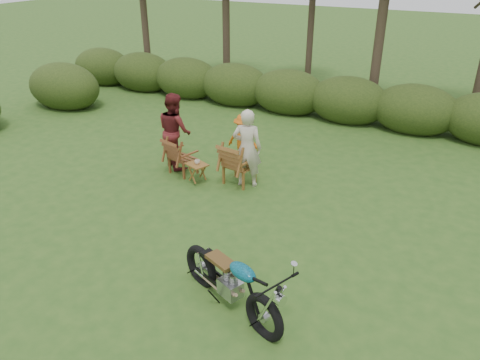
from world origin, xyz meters
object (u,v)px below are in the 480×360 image
at_px(motorcycle, 231,305).
at_px(adult_b, 177,165).
at_px(lawn_chair_left, 184,173).
at_px(cup, 197,162).
at_px(adult_a, 247,185).
at_px(side_table, 197,173).
at_px(child, 243,164).
at_px(lawn_chair_right, 239,183).

distance_m(motorcycle, adult_b, 5.34).
xyz_separation_m(lawn_chair_left, cup, (0.59, -0.28, 0.53)).
height_order(adult_a, adult_b, adult_b).
bearing_deg(lawn_chair_left, adult_b, -22.23).
bearing_deg(motorcycle, cup, 151.42).
bearing_deg(side_table, cup, 55.84).
relative_size(cup, child, 0.09).
distance_m(adult_b, child, 1.66).
xyz_separation_m(lawn_chair_right, cup, (-0.86, -0.43, 0.53)).
height_order(cup, adult_a, adult_a).
bearing_deg(side_table, motorcycle, -51.18).
relative_size(adult_b, child, 1.42).
bearing_deg(lawn_chair_left, child, -117.61).
height_order(cup, adult_b, adult_b).
xyz_separation_m(lawn_chair_right, child, (-0.41, 0.99, 0.00)).
bearing_deg(adult_b, lawn_chair_right, -153.59).
bearing_deg(lawn_chair_right, child, -58.86).
bearing_deg(cup, side_table, -124.16).
relative_size(lawn_chair_right, adult_b, 0.55).
relative_size(motorcycle, adult_a, 1.16).
relative_size(lawn_chair_right, child, 0.78).
xyz_separation_m(cup, adult_a, (1.05, 0.44, -0.53)).
height_order(lawn_chair_right, adult_a, adult_a).
distance_m(cup, child, 1.58).
distance_m(motorcycle, lawn_chair_right, 4.16).
bearing_deg(cup, motorcycle, -51.29).
bearing_deg(side_table, lawn_chair_left, 153.51).
bearing_deg(cup, adult_b, 149.37).
bearing_deg(motorcycle, lawn_chair_right, 138.35).
bearing_deg(cup, child, 72.48).
height_order(side_table, child, child).
bearing_deg(side_table, child, 72.39).
bearing_deg(lawn_chair_left, lawn_chair_right, -159.40).
bearing_deg(adult_a, adult_b, -20.18).
xyz_separation_m(lawn_chair_left, adult_b, (-0.40, 0.30, 0.00)).
distance_m(lawn_chair_right, child, 1.07).
relative_size(lawn_chair_right, cup, 8.26).
xyz_separation_m(lawn_chair_right, lawn_chair_left, (-1.44, -0.15, 0.00)).
xyz_separation_m(adult_a, adult_b, (-2.04, 0.15, 0.00)).
bearing_deg(adult_b, cup, -179.52).
height_order(lawn_chair_right, cup, cup).
height_order(motorcycle, cup, motorcycle).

